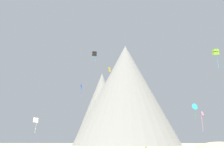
% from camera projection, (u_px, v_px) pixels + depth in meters
% --- Properties ---
extents(bush_near_right, '(3.10, 3.10, 1.02)m').
position_uv_depth(bush_near_right, '(146.00, 149.00, 54.86)').
color(bush_near_right, '#477238').
rests_on(bush_near_right, ground_plane).
extents(rock_massif, '(56.55, 54.77, 48.86)m').
position_uv_depth(rock_massif, '(122.00, 96.00, 128.05)').
color(rock_massif, gray).
rests_on(rock_massif, ground_plane).
extents(kite_white_low, '(1.51, 1.47, 3.67)m').
position_uv_depth(kite_white_low, '(36.00, 120.00, 63.12)').
color(kite_white_low, white).
extents(kite_lime_mid, '(1.36, 1.45, 5.35)m').
position_uv_depth(kite_lime_mid, '(216.00, 52.00, 68.15)').
color(kite_lime_mid, '#8CD133').
extents(kite_yellow_mid, '(0.67, 1.02, 1.28)m').
position_uv_depth(kite_yellow_mid, '(110.00, 69.00, 71.27)').
color(kite_yellow_mid, yellow).
extents(kite_pink_low, '(0.70, 0.56, 4.91)m').
position_uv_depth(kite_pink_low, '(202.00, 118.00, 65.67)').
color(kite_pink_low, pink).
extents(kite_blue_mid, '(0.40, 0.80, 2.78)m').
position_uv_depth(kite_blue_mid, '(81.00, 87.00, 76.15)').
color(kite_blue_mid, blue).
extents(kite_cyan_low, '(2.20, 1.35, 5.47)m').
position_uv_depth(kite_cyan_low, '(194.00, 107.00, 87.11)').
color(kite_cyan_low, '#33BCDB').
extents(kite_black_mid, '(1.20, 1.26, 2.70)m').
position_uv_depth(kite_black_mid, '(94.00, 54.00, 63.53)').
color(kite_black_mid, black).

